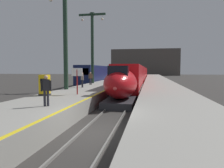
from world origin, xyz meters
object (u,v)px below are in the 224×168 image
at_px(station_column_mid, 65,30).
at_px(departure_info_board, 77,76).
at_px(ticket_machine_yellow, 45,86).
at_px(regional_train_adjacent, 106,73).
at_px(passenger_near_edge, 82,79).
at_px(station_column_far, 92,42).
at_px(passenger_far_waiting, 91,77).
at_px(rolling_suitcase, 108,85).
at_px(passenger_mid_platform, 46,88).
at_px(highspeed_train_main, 139,74).

bearing_deg(station_column_mid, departure_info_board, -56.71).
distance_m(station_column_mid, ticket_machine_yellow, 7.25).
xyz_separation_m(regional_train_adjacent, passenger_near_edge, (3.11, -27.22, -0.09)).
distance_m(station_column_far, passenger_far_waiting, 6.24).
height_order(station_column_far, rolling_suitcase, station_column_far).
bearing_deg(regional_train_adjacent, passenger_mid_platform, -82.70).
xyz_separation_m(passenger_mid_platform, passenger_far_waiting, (-2.11, 15.99, 0.00)).
bearing_deg(station_column_mid, station_column_far, 90.00).
distance_m(passenger_far_waiting, departure_info_board, 10.67).
bearing_deg(highspeed_train_main, departure_info_board, -95.30).
bearing_deg(station_column_mid, passenger_mid_platform, -73.47).
height_order(regional_train_adjacent, passenger_near_edge, regional_train_adjacent).
xyz_separation_m(rolling_suitcase, ticket_machine_yellow, (-3.45, -7.70, 0.44)).
bearing_deg(passenger_near_edge, rolling_suitcase, 4.04).
height_order(station_column_far, ticket_machine_yellow, station_column_far).
bearing_deg(regional_train_adjacent, station_column_far, -83.61).
bearing_deg(regional_train_adjacent, passenger_far_waiting, -82.86).
xyz_separation_m(highspeed_train_main, departure_info_board, (-3.29, -35.45, 0.58)).
relative_size(highspeed_train_main, regional_train_adjacent, 2.05).
distance_m(highspeed_train_main, station_column_mid, 32.41).
bearing_deg(ticket_machine_yellow, station_column_mid, 93.96).
bearing_deg(departure_info_board, passenger_near_edge, 104.80).
distance_m(passenger_far_waiting, ticket_machine_yellow, 11.57).
distance_m(ticket_machine_yellow, departure_info_board, 2.62).
bearing_deg(station_column_mid, ticket_machine_yellow, -86.04).
relative_size(highspeed_train_main, rolling_suitcase, 76.30).
height_order(passenger_mid_platform, rolling_suitcase, passenger_mid_platform).
bearing_deg(passenger_near_edge, station_column_mid, -110.56).
bearing_deg(passenger_mid_platform, highspeed_train_main, 85.69).
relative_size(station_column_mid, passenger_mid_platform, 5.88).
relative_size(passenger_near_edge, passenger_mid_platform, 1.00).
distance_m(rolling_suitcase, departure_info_board, 6.83).
height_order(passenger_mid_platform, departure_info_board, departure_info_board).
relative_size(regional_train_adjacent, passenger_mid_platform, 21.66).
height_order(station_column_far, passenger_far_waiting, station_column_far).
xyz_separation_m(highspeed_train_main, passenger_mid_platform, (-3.09, -40.95, 0.06)).
distance_m(highspeed_train_main, rolling_suitcase, 28.91).
height_order(station_column_far, departure_info_board, station_column_far).
distance_m(regional_train_adjacent, passenger_mid_platform, 39.46).
relative_size(highspeed_train_main, passenger_far_waiting, 44.33).
bearing_deg(departure_info_board, station_column_far, 100.57).
xyz_separation_m(passenger_far_waiting, ticket_machine_yellow, (-0.35, -11.56, -0.25)).
bearing_deg(passenger_far_waiting, departure_info_board, -79.68).
relative_size(regional_train_adjacent, station_column_mid, 3.68).
height_order(station_column_far, passenger_near_edge, station_column_far).
xyz_separation_m(highspeed_train_main, passenger_far_waiting, (-5.20, -24.96, 0.06)).
relative_size(passenger_far_waiting, departure_info_board, 0.80).
distance_m(highspeed_train_main, passenger_near_edge, 29.46).
relative_size(highspeed_train_main, passenger_mid_platform, 44.33).
bearing_deg(ticket_machine_yellow, rolling_suitcase, 65.86).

